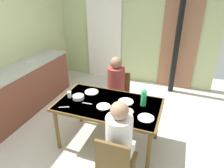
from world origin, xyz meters
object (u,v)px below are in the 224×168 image
object	(u,v)px
chair_near_diner	(115,163)
person_far_diner	(116,81)
water_bottle_green_near	(144,98)
kitchen_counter	(22,90)
serving_bowl_center	(78,97)
dining_table	(109,108)
person_near_diner	(119,135)
chair_far_diner	(118,92)

from	to	relation	value
chair_near_diner	person_far_diner	xyz separation A→B (m)	(-0.49, 1.43, 0.28)
water_bottle_green_near	kitchen_counter	bearing A→B (deg)	175.48
kitchen_counter	chair_near_diner	size ratio (longest dim) A/B	2.83
chair_near_diner	serving_bowl_center	world-z (taller)	chair_near_diner
kitchen_counter	chair_near_diner	bearing A→B (deg)	-25.67
kitchen_counter	serving_bowl_center	bearing A→B (deg)	-13.26
kitchen_counter	dining_table	size ratio (longest dim) A/B	1.63
person_near_diner	chair_far_diner	bearing A→B (deg)	108.72
chair_far_diner	water_bottle_green_near	world-z (taller)	water_bottle_green_near
chair_near_diner	dining_table	bearing A→B (deg)	115.55
dining_table	chair_near_diner	size ratio (longest dim) A/B	1.74
kitchen_counter	serving_bowl_center	distance (m)	1.52
water_bottle_green_near	dining_table	bearing A→B (deg)	-164.93
dining_table	serving_bowl_center	xyz separation A→B (m)	(-0.48, -0.02, 0.10)
person_near_diner	person_far_diner	world-z (taller)	same
person_far_diner	chair_far_diner	bearing A→B (deg)	-90.00
chair_far_diner	water_bottle_green_near	size ratio (longest dim) A/B	3.25
water_bottle_green_near	chair_far_diner	bearing A→B (deg)	132.12
dining_table	person_far_diner	size ratio (longest dim) A/B	1.96
chair_far_diner	person_near_diner	xyz separation A→B (m)	(0.49, -1.43, 0.28)
kitchen_counter	water_bottle_green_near	size ratio (longest dim) A/B	9.17
dining_table	chair_far_diner	bearing A→B (deg)	98.01
dining_table	serving_bowl_center	world-z (taller)	serving_bowl_center
kitchen_counter	chair_near_diner	xyz separation A→B (m)	(2.30, -1.10, 0.05)
chair_near_diner	serving_bowl_center	xyz separation A→B (m)	(-0.86, 0.76, 0.26)
kitchen_counter	water_bottle_green_near	world-z (taller)	water_bottle_green_near
person_far_diner	serving_bowl_center	bearing A→B (deg)	61.09
chair_near_diner	chair_far_diner	xyz separation A→B (m)	(-0.49, 1.57, 0.00)
kitchen_counter	chair_far_diner	distance (m)	1.87
serving_bowl_center	kitchen_counter	bearing A→B (deg)	166.74
serving_bowl_center	dining_table	bearing A→B (deg)	2.44
kitchen_counter	serving_bowl_center	world-z (taller)	kitchen_counter
dining_table	water_bottle_green_near	distance (m)	0.54
dining_table	person_near_diner	xyz separation A→B (m)	(0.38, -0.65, 0.12)
kitchen_counter	water_bottle_green_near	distance (m)	2.45
chair_near_diner	person_near_diner	bearing A→B (deg)	90.00
dining_table	water_bottle_green_near	bearing A→B (deg)	15.07
person_near_diner	kitchen_counter	bearing A→B (deg)	157.15
person_near_diner	water_bottle_green_near	xyz separation A→B (m)	(0.11, 0.78, 0.08)
kitchen_counter	chair_far_diner	bearing A→B (deg)	14.39
person_near_diner	person_far_diner	distance (m)	1.38
kitchen_counter	serving_bowl_center	size ratio (longest dim) A/B	14.46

